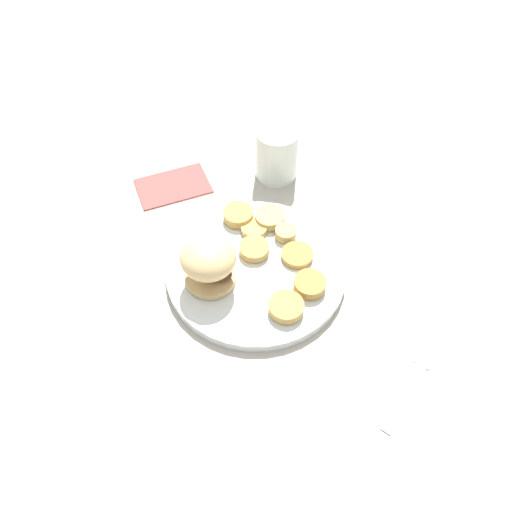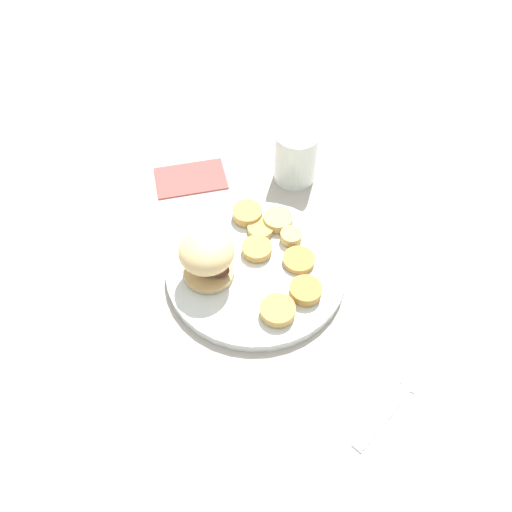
# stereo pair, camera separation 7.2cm
# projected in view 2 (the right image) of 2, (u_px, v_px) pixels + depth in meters

# --- Properties ---
(ground_plane) EXTENTS (4.00, 4.00, 0.00)m
(ground_plane) POSITION_uv_depth(u_px,v_px,m) (256.00, 272.00, 0.82)
(ground_plane) COLOR #B2A899
(dinner_plate) EXTENTS (0.29, 0.29, 0.02)m
(dinner_plate) POSITION_uv_depth(u_px,v_px,m) (256.00, 269.00, 0.81)
(dinner_plate) COLOR silver
(dinner_plate) RESTS_ON ground_plane
(sandwich) EXTENTS (0.09, 0.09, 0.08)m
(sandwich) POSITION_uv_depth(u_px,v_px,m) (208.00, 256.00, 0.76)
(sandwich) COLOR tan
(sandwich) RESTS_ON dinner_plate
(potato_round_0) EXTENTS (0.05, 0.05, 0.02)m
(potato_round_0) POSITION_uv_depth(u_px,v_px,m) (279.00, 310.00, 0.74)
(potato_round_0) COLOR tan
(potato_round_0) RESTS_ON dinner_plate
(potato_round_1) EXTENTS (0.05, 0.05, 0.02)m
(potato_round_1) POSITION_uv_depth(u_px,v_px,m) (278.00, 220.00, 0.86)
(potato_round_1) COLOR #DBB766
(potato_round_1) RESTS_ON dinner_plate
(potato_round_2) EXTENTS (0.05, 0.05, 0.02)m
(potato_round_2) POSITION_uv_depth(u_px,v_px,m) (306.00, 290.00, 0.77)
(potato_round_2) COLOR #BC8942
(potato_round_2) RESTS_ON dinner_plate
(potato_round_3) EXTENTS (0.04, 0.04, 0.02)m
(potato_round_3) POSITION_uv_depth(u_px,v_px,m) (291.00, 236.00, 0.83)
(potato_round_3) COLOR #DBB766
(potato_round_3) RESTS_ON dinner_plate
(potato_round_4) EXTENTS (0.05, 0.05, 0.02)m
(potato_round_4) POSITION_uv_depth(u_px,v_px,m) (247.00, 214.00, 0.87)
(potato_round_4) COLOR tan
(potato_round_4) RESTS_ON dinner_plate
(potato_round_5) EXTENTS (0.05, 0.05, 0.01)m
(potato_round_5) POSITION_uv_depth(u_px,v_px,m) (261.00, 229.00, 0.85)
(potato_round_5) COLOR tan
(potato_round_5) RESTS_ON dinner_plate
(potato_round_6) EXTENTS (0.05, 0.05, 0.01)m
(potato_round_6) POSITION_uv_depth(u_px,v_px,m) (299.00, 260.00, 0.81)
(potato_round_6) COLOR #BC8942
(potato_round_6) RESTS_ON dinner_plate
(potato_round_7) EXTENTS (0.05, 0.05, 0.01)m
(potato_round_7) POSITION_uv_depth(u_px,v_px,m) (257.00, 249.00, 0.82)
(potato_round_7) COLOR tan
(potato_round_7) RESTS_ON dinner_plate
(fork) EXTENTS (0.09, 0.16, 0.00)m
(fork) POSITION_uv_depth(u_px,v_px,m) (394.00, 402.00, 0.68)
(fork) COLOR silver
(fork) RESTS_ON ground_plane
(drinking_glass) EXTENTS (0.08, 0.08, 0.10)m
(drinking_glass) POSITION_uv_depth(u_px,v_px,m) (296.00, 157.00, 0.92)
(drinking_glass) COLOR silver
(drinking_glass) RESTS_ON ground_plane
(napkin) EXTENTS (0.10, 0.14, 0.01)m
(napkin) POSITION_uv_depth(u_px,v_px,m) (191.00, 178.00, 0.96)
(napkin) COLOR #B24C47
(napkin) RESTS_ON ground_plane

